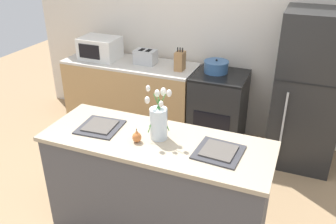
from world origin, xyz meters
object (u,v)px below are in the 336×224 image
plate_setting_left (100,127)px  microwave (100,48)px  plate_setting_right (219,152)px  refrigerator (308,92)px  cooking_pot (216,67)px  flower_vase (159,121)px  toaster (145,57)px  knife_block (180,61)px  stove_range (218,110)px  pear_figurine (137,137)px

plate_setting_left → microwave: 1.88m
plate_setting_right → refrigerator: bearing=71.0°
plate_setting_left → cooking_pot: bearing=72.5°
flower_vase → toaster: size_ratio=1.52×
cooking_pot → knife_block: size_ratio=1.06×
stove_range → pear_figurine: 1.78m
stove_range → microwave: 1.68m
plate_setting_right → microwave: microwave is taller
plate_setting_left → stove_range: bearing=69.6°
stove_range → plate_setting_left: 1.78m
stove_range → plate_setting_left: size_ratio=2.59×
plate_setting_right → microwave: (-1.97, 1.60, 0.11)m
flower_vase → knife_block: flower_vase is taller
refrigerator → plate_setting_left: bearing=-134.0°
stove_range → toaster: (-0.95, 0.03, 0.54)m
pear_figurine → flower_vase: bearing=42.6°
refrigerator → plate_setting_left: 2.23m
flower_vase → knife_block: bearing=104.4°
refrigerator → knife_block: refrigerator is taller
plate_setting_left → microwave: (-0.98, 1.60, 0.11)m
flower_vase → pear_figurine: bearing=-137.4°
plate_setting_right → toaster: 2.12m
stove_range → cooking_pot: size_ratio=3.16×
cooking_pot → plate_setting_left: bearing=-107.5°
flower_vase → plate_setting_left: size_ratio=1.22×
toaster → microwave: (-0.62, -0.03, 0.05)m
stove_range → knife_block: knife_block is taller
plate_setting_right → knife_block: size_ratio=1.29×
refrigerator → cooking_pot: bearing=176.9°
cooking_pot → microwave: size_ratio=0.59×
cooking_pot → stove_range: bearing=-37.9°
plate_setting_right → microwave: size_ratio=0.73×
plate_setting_right → toaster: toaster is taller
toaster → cooking_pot: bearing=2.0°
refrigerator → toaster: 1.91m
toaster → pear_figurine: bearing=-66.8°
flower_vase → knife_block: (-0.39, 1.53, -0.05)m
knife_block → flower_vase: bearing=-75.6°
flower_vase → plate_setting_left: 0.53m
pear_figurine → plate_setting_right: bearing=7.6°
plate_setting_right → toaster: size_ratio=1.24×
microwave → plate_setting_right: bearing=-39.1°
knife_block → microwave: bearing=178.3°
toaster → cooking_pot: 0.88m
stove_range → toaster: size_ratio=3.22×
refrigerator → microwave: refrigerator is taller
flower_vase → pear_figurine: (-0.13, -0.12, -0.10)m
stove_range → pear_figurine: bearing=-97.4°
plate_setting_right → stove_range: bearing=103.9°
cooking_pot → knife_block: bearing=-167.7°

